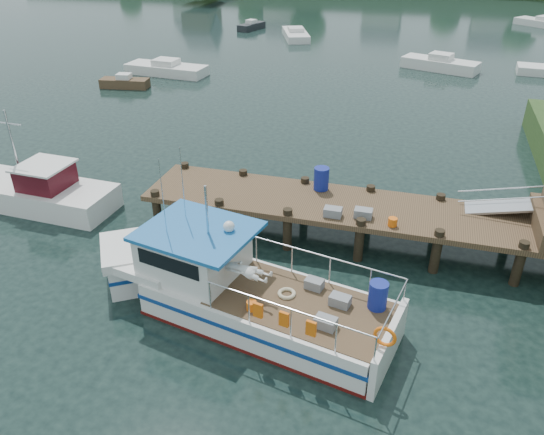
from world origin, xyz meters
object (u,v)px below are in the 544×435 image
(moored_a, at_px, (167,69))
(moored_b, at_px, (440,64))
(moored_d, at_px, (296,34))
(lobster_boat, at_px, (231,287))
(work_boat, at_px, (32,191))
(dock, at_px, (509,202))
(moored_rowboat, at_px, (125,82))
(moored_e, at_px, (251,26))

(moored_a, bearing_deg, moored_b, 44.00)
(moored_a, height_order, moored_d, moored_a)
(lobster_boat, xyz_separation_m, work_boat, (-10.04, 4.10, -0.24))
(work_boat, height_order, moored_a, work_boat)
(moored_a, bearing_deg, dock, -17.63)
(dock, relative_size, moored_b, 2.76)
(moored_rowboat, xyz_separation_m, moored_d, (7.12, 20.15, 0.03))
(dock, relative_size, lobster_boat, 1.68)
(dock, height_order, lobster_boat, lobster_boat)
(moored_b, bearing_deg, moored_rowboat, -167.80)
(moored_rowboat, distance_m, moored_b, 23.61)
(lobster_boat, bearing_deg, work_boat, 169.19)
(dock, xyz_separation_m, moored_b, (-2.23, 26.59, -1.77))
(moored_rowboat, bearing_deg, lobster_boat, -32.13)
(moored_d, bearing_deg, moored_b, -24.41)
(lobster_boat, distance_m, moored_rowboat, 25.59)
(lobster_boat, distance_m, moored_a, 28.32)
(work_boat, height_order, moored_e, work_boat)
(dock, bearing_deg, work_boat, -176.92)
(moored_a, xyz_separation_m, moored_b, (19.62, 7.10, 0.05))
(moored_e, bearing_deg, moored_rowboat, -87.05)
(moored_rowboat, bearing_deg, moored_e, 107.36)
(moored_a, bearing_deg, moored_d, 93.87)
(dock, relative_size, moored_d, 2.60)
(moored_a, bearing_deg, work_boat, -54.60)
(dock, distance_m, lobster_boat, 9.34)
(work_boat, bearing_deg, moored_rowboat, 110.15)
(dock, xyz_separation_m, work_boat, (-17.76, -0.96, -1.62))
(work_boat, height_order, moored_d, work_boat)
(dock, bearing_deg, moored_d, 114.10)
(dock, distance_m, moored_e, 44.39)
(dock, relative_size, moored_a, 2.66)
(work_boat, xyz_separation_m, moored_d, (1.85, 36.54, -0.24))
(moored_rowboat, bearing_deg, moored_d, 91.63)
(moored_a, relative_size, moored_d, 0.98)
(work_boat, relative_size, moored_d, 1.17)
(moored_rowboat, xyz_separation_m, moored_a, (1.19, 4.05, 0.06))
(moored_a, relative_size, moored_e, 1.66)
(moored_rowboat, relative_size, moored_e, 0.91)
(dock, xyz_separation_m, moored_rowboat, (-23.04, 15.44, -1.89))
(dock, bearing_deg, moored_b, 94.78)
(moored_d, distance_m, moored_e, 6.45)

